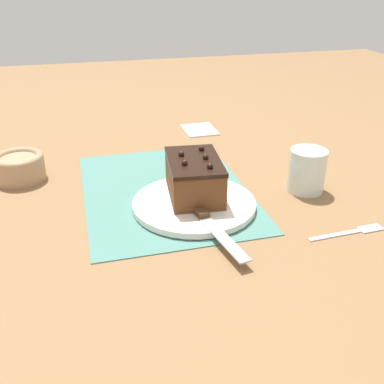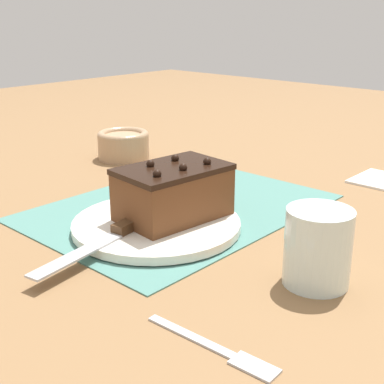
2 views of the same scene
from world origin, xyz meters
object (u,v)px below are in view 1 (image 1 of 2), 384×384
object	(u,v)px
dessert_fork	(352,231)
chocolate_cake	(194,177)
cake_plate	(194,204)
serving_knife	(206,218)
small_bowl	(19,166)
drinking_glass	(307,171)

from	to	relation	value
dessert_fork	chocolate_cake	bearing A→B (deg)	-130.35
cake_plate	dessert_fork	world-z (taller)	cake_plate
chocolate_cake	dessert_fork	xyz separation A→B (m)	(0.19, 0.25, -0.05)
serving_knife	dessert_fork	xyz separation A→B (m)	(0.08, 0.25, -0.02)
cake_plate	small_bowl	bearing A→B (deg)	-124.12
drinking_glass	dessert_fork	distance (m)	0.18
drinking_glass	small_bowl	bearing A→B (deg)	-109.91
cake_plate	drinking_glass	distance (m)	0.25
serving_knife	dessert_fork	distance (m)	0.27
cake_plate	dessert_fork	size ratio (longest dim) A/B	1.62
chocolate_cake	drinking_glass	size ratio (longest dim) A/B	1.81
chocolate_cake	drinking_glass	world-z (taller)	chocolate_cake
serving_knife	chocolate_cake	bearing A→B (deg)	-103.23
serving_knife	dessert_fork	bearing A→B (deg)	152.08
chocolate_cake	small_bowl	bearing A→B (deg)	-120.29
serving_knife	drinking_glass	bearing A→B (deg)	-168.81
chocolate_cake	small_bowl	xyz separation A→B (m)	(-0.20, -0.35, -0.02)
chocolate_cake	dessert_fork	size ratio (longest dim) A/B	1.10
small_bowl	dessert_fork	size ratio (longest dim) A/B	0.73
small_bowl	serving_knife	bearing A→B (deg)	47.95
chocolate_cake	drinking_glass	xyz separation A→B (m)	(0.01, 0.24, -0.01)
small_bowl	dessert_fork	distance (m)	0.71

